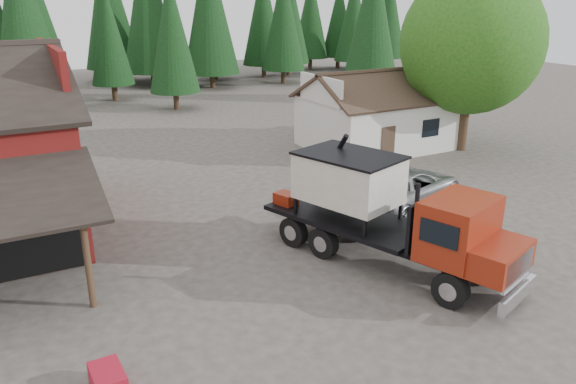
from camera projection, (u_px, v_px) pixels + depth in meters
name	position (u px, v px, depth m)	size (l,w,h in m)	color
ground	(292.00, 292.00, 17.51)	(120.00, 120.00, 0.00)	#443D35
farmhouse	(377.00, 119.00, 33.55)	(8.60, 6.42, 4.65)	silver
deciduous_tree	(472.00, 48.00, 31.43)	(8.00, 8.00, 10.20)	#382619
conifer_backdrop	(74.00, 93.00, 52.27)	(76.00, 16.00, 16.00)	black
near_pine_b	(172.00, 33.00, 43.06)	(3.96, 3.96, 10.40)	#382619
near_pine_c	(372.00, 17.00, 46.62)	(4.84, 4.84, 12.40)	#382619
near_pine_d	(22.00, 13.00, 41.37)	(5.28, 5.28, 13.40)	#382619
feed_truck	(386.00, 210.00, 18.76)	(5.26, 9.55, 4.17)	black
silver_car	(405.00, 187.00, 24.38)	(2.83, 6.14, 1.71)	#A2A4AA
equip_box	(108.00, 381.00, 13.03)	(0.70, 1.10, 0.60)	maroon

